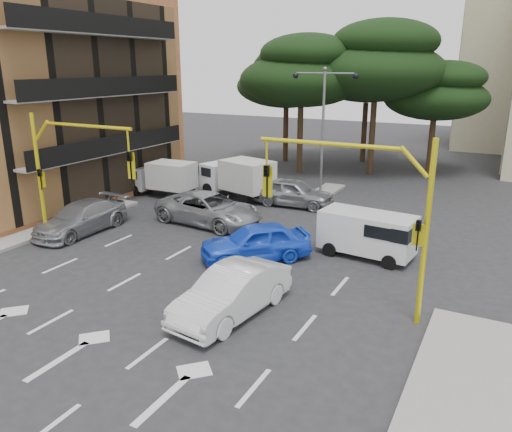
{
  "coord_description": "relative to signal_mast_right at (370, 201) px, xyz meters",
  "views": [
    {
      "loc": [
        10.69,
        -13.3,
        8.05
      ],
      "look_at": [
        0.87,
        5.46,
        1.6
      ],
      "focal_mm": 35.0,
      "sensor_mm": 36.0,
      "label": 1
    }
  ],
  "objects": [
    {
      "name": "ground",
      "position": [
        -6.8,
        -1.99,
        -3.88
      ],
      "size": [
        120.0,
        120.0,
        0.0
      ],
      "primitive_type": "plane",
      "color": "#28282B",
      "rests_on": "ground"
    },
    {
      "name": "median_strip",
      "position": [
        -6.8,
        14.01,
        -3.81
      ],
      "size": [
        1.4,
        6.0,
        0.15
      ],
      "primitive_type": "cube",
      "color": "gray",
      "rests_on": "ground"
    },
    {
      "name": "apartment_orange",
      "position": [
        -24.76,
        6.01,
        2.97
      ],
      "size": [
        15.19,
        16.15,
        13.7
      ],
      "color": "#AE5236",
      "rests_on": "ground"
    },
    {
      "name": "pine_left_near",
      "position": [
        -10.75,
        19.96,
        3.72
      ],
      "size": [
        9.15,
        9.15,
        10.23
      ],
      "color": "#382616",
      "rests_on": "ground"
    },
    {
      "name": "pine_center",
      "position": [
        -5.75,
        21.96,
        4.41
      ],
      "size": [
        9.98,
        9.98,
        11.16
      ],
      "color": "#382616",
      "rests_on": "ground"
    },
    {
      "name": "pine_left_far",
      "position": [
        -13.75,
        23.96,
        3.03
      ],
      "size": [
        8.32,
        8.32,
        9.3
      ],
      "color": "#382616",
      "rests_on": "ground"
    },
    {
      "name": "pine_right",
      "position": [
        -1.75,
        23.96,
        2.33
      ],
      "size": [
        7.49,
        7.49,
        8.37
      ],
      "color": "#382616",
      "rests_on": "ground"
    },
    {
      "name": "pine_back",
      "position": [
        -7.75,
        26.96,
        3.72
      ],
      "size": [
        9.15,
        9.15,
        10.23
      ],
      "color": "#382616",
      "rests_on": "ground"
    },
    {
      "name": "signal_mast_right",
      "position": [
        0.0,
        0.0,
        0.0
      ],
      "size": [
        5.79,
        0.37,
        6.0
      ],
      "color": "yellow",
      "rests_on": "ground"
    },
    {
      "name": "signal_mast_left",
      "position": [
        -13.61,
        0.0,
        0.0
      ],
      "size": [
        5.79,
        0.37,
        6.0
      ],
      "color": "yellow",
      "rests_on": "ground"
    },
    {
      "name": "street_lamp_center",
      "position": [
        -6.8,
        14.01,
        1.54
      ],
      "size": [
        4.16,
        0.36,
        7.77
      ],
      "color": "slate",
      "rests_on": "median_strip"
    },
    {
      "name": "car_white_hatch",
      "position": [
        -3.8,
        -2.32,
        -3.08
      ],
      "size": [
        2.33,
        5.07,
        1.61
      ],
      "primitive_type": "imported",
      "rotation": [
        0.0,
        0.0,
        -0.13
      ],
      "color": "silver",
      "rests_on": "ground"
    },
    {
      "name": "car_blue_compact",
      "position": [
        -5.41,
        2.43,
        -3.08
      ],
      "size": [
        4.73,
        4.59,
        1.6
      ],
      "primitive_type": "imported",
      "rotation": [
        0.0,
        0.0,
        -0.82
      ],
      "color": "blue",
      "rests_on": "ground"
    },
    {
      "name": "car_silver_wagon",
      "position": [
        -14.8,
        1.63,
        -3.13
      ],
      "size": [
        2.11,
        5.19,
        1.51
      ],
      "primitive_type": "imported",
      "rotation": [
        0.0,
        0.0,
        0.0
      ],
      "color": "gray",
      "rests_on": "ground"
    },
    {
      "name": "car_silver_cross_a",
      "position": [
        -9.9,
        5.77,
        -3.07
      ],
      "size": [
        6.1,
        3.28,
        1.63
      ],
      "primitive_type": "imported",
      "rotation": [
        0.0,
        0.0,
        1.47
      ],
      "color": "#96989D",
      "rests_on": "ground"
    },
    {
      "name": "car_silver_cross_b",
      "position": [
        -7.38,
        11.01,
        -3.07
      ],
      "size": [
        4.89,
        2.19,
        1.63
      ],
      "primitive_type": "imported",
      "rotation": [
        0.0,
        0.0,
        1.63
      ],
      "color": "gray",
      "rests_on": "ground"
    },
    {
      "name": "van_white",
      "position": [
        -1.31,
        5.01,
        -2.88
      ],
      "size": [
        4.16,
        2.21,
        2.0
      ],
      "primitive_type": null,
      "rotation": [
        0.0,
        0.0,
        -1.67
      ],
      "color": "silver",
      "rests_on": "ground"
    },
    {
      "name": "box_truck_a",
      "position": [
        -15.8,
        9.34,
        -2.78
      ],
      "size": [
        4.58,
        2.08,
        2.22
      ],
      "primitive_type": null,
      "rotation": [
        0.0,
        0.0,
        1.61
      ],
      "color": "silver",
      "rests_on": "ground"
    },
    {
      "name": "box_truck_b",
      "position": [
        -11.3,
        11.15,
        -2.65
      ],
      "size": [
        5.41,
        3.39,
        2.47
      ],
      "primitive_type": null,
      "rotation": [
        0.0,
        0.0,
        1.3
      ],
      "color": "silver",
      "rests_on": "ground"
    }
  ]
}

